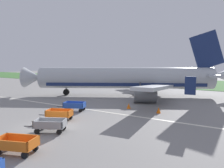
# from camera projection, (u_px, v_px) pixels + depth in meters

# --- Properties ---
(ground_plane) EXTENTS (220.00, 220.00, 0.00)m
(ground_plane) POSITION_uv_depth(u_px,v_px,m) (48.00, 127.00, 19.32)
(ground_plane) COLOR gray
(grass_strip) EXTENTS (220.00, 28.00, 0.06)m
(grass_strip) POSITION_uv_depth(u_px,v_px,m) (181.00, 83.00, 60.71)
(grass_strip) COLOR #3D7033
(grass_strip) RESTS_ON ground
(apron_stripe) EXTENTS (120.00, 0.36, 0.01)m
(apron_stripe) POSITION_uv_depth(u_px,v_px,m) (97.00, 111.00, 25.80)
(apron_stripe) COLOR silver
(apron_stripe) RESTS_ON ground
(airplane) EXTENTS (34.75, 28.78, 11.34)m
(airplane) POSITION_uv_depth(u_px,v_px,m) (131.00, 78.00, 37.30)
(airplane) COLOR #B2B7BC
(airplane) RESTS_ON ground
(baggage_cart_second_in_row) EXTENTS (3.59, 2.17, 1.07)m
(baggage_cart_second_in_row) POSITION_uv_depth(u_px,v_px,m) (16.00, 144.00, 13.68)
(baggage_cart_second_in_row) COLOR orange
(baggage_cart_second_in_row) RESTS_ON ground
(baggage_cart_third_in_row) EXTENTS (3.50, 2.38, 1.07)m
(baggage_cart_third_in_row) POSITION_uv_depth(u_px,v_px,m) (50.00, 125.00, 17.93)
(baggage_cart_third_in_row) COLOR gray
(baggage_cart_third_in_row) RESTS_ON ground
(baggage_cart_fourth_in_row) EXTENTS (3.59, 2.17, 1.07)m
(baggage_cart_fourth_in_row) POSITION_uv_depth(u_px,v_px,m) (59.00, 114.00, 21.61)
(baggage_cart_fourth_in_row) COLOR orange
(baggage_cart_fourth_in_row) RESTS_ON ground
(baggage_cart_far_end) EXTENTS (3.58, 2.20, 1.07)m
(baggage_cart_far_end) POSITION_uv_depth(u_px,v_px,m) (74.00, 106.00, 25.79)
(baggage_cart_far_end) COLOR #234CB2
(baggage_cart_far_end) RESTS_ON ground
(traffic_cone_near_plane) EXTENTS (0.53, 0.53, 0.69)m
(traffic_cone_near_plane) POSITION_uv_depth(u_px,v_px,m) (129.00, 106.00, 27.08)
(traffic_cone_near_plane) COLOR orange
(traffic_cone_near_plane) RESTS_ON ground
(traffic_cone_mid_apron) EXTENTS (0.52, 0.52, 0.69)m
(traffic_cone_mid_apron) POSITION_uv_depth(u_px,v_px,m) (159.00, 110.00, 24.64)
(traffic_cone_mid_apron) COLOR orange
(traffic_cone_mid_apron) RESTS_ON ground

